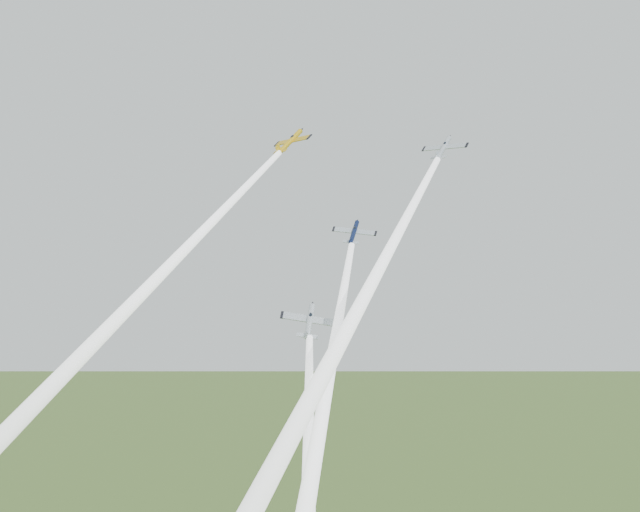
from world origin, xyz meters
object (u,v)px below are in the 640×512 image
at_px(plane_silver_right, 444,148).
at_px(plane_silver_low, 310,321).
at_px(plane_yellow, 290,141).
at_px(plane_navy, 354,232).

relative_size(plane_silver_right, plane_silver_low, 0.87).
distance_m(plane_yellow, plane_silver_low, 35.31).
bearing_deg(plane_navy, plane_silver_right, -1.29).
xyz_separation_m(plane_yellow, plane_silver_right, (26.34, -1.93, -3.27)).
bearing_deg(plane_navy, plane_silver_low, -111.45).
height_order(plane_navy, plane_silver_right, plane_silver_right).
height_order(plane_yellow, plane_navy, plane_yellow).
xyz_separation_m(plane_navy, plane_silver_right, (13.81, 2.12, 12.72)).
relative_size(plane_yellow, plane_navy, 1.19).
relative_size(plane_navy, plane_silver_right, 0.94).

